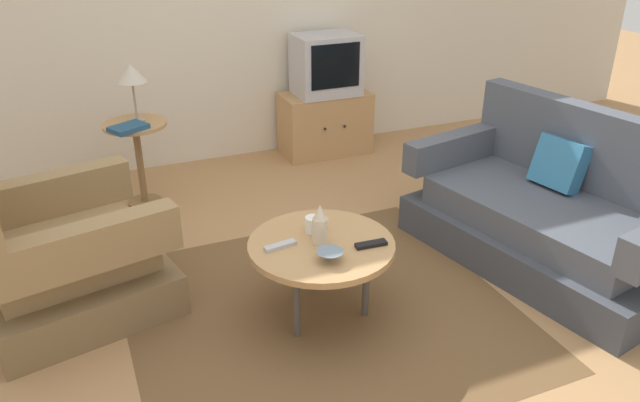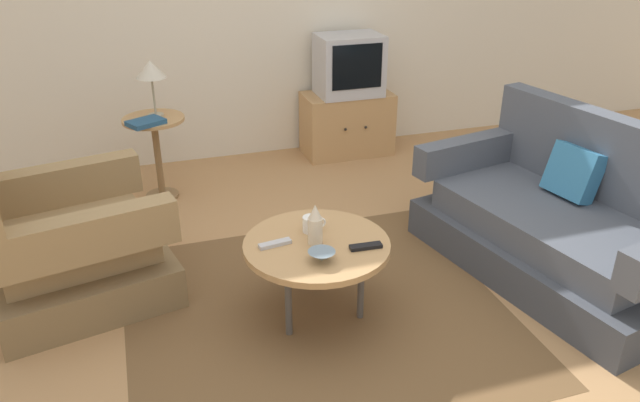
% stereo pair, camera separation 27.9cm
% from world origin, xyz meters
% --- Properties ---
extents(ground_plane, '(16.00, 16.00, 0.00)m').
position_xyz_m(ground_plane, '(0.00, 0.00, 0.00)').
color(ground_plane, '#AD7F51').
extents(area_rug, '(2.04, 1.95, 0.00)m').
position_xyz_m(area_rug, '(-0.06, -0.07, 0.00)').
color(area_rug, brown).
rests_on(area_rug, ground).
extents(armchair, '(1.11, 1.05, 0.92)m').
position_xyz_m(armchair, '(-1.34, 0.50, 0.31)').
color(armchair, brown).
rests_on(armchair, ground).
extents(couch, '(1.19, 1.80, 0.93)m').
position_xyz_m(couch, '(1.47, -0.09, 0.30)').
color(couch, '#3E424B').
rests_on(couch, ground).
extents(coffee_table, '(0.77, 0.77, 0.44)m').
position_xyz_m(coffee_table, '(-0.06, -0.07, 0.41)').
color(coffee_table, tan).
rests_on(coffee_table, ground).
extents(side_table, '(0.45, 0.45, 0.63)m').
position_xyz_m(side_table, '(-0.74, 1.70, 0.45)').
color(side_table, tan).
rests_on(side_table, ground).
extents(tv_stand, '(0.76, 0.43, 0.54)m').
position_xyz_m(tv_stand, '(0.91, 2.14, 0.27)').
color(tv_stand, tan).
rests_on(tv_stand, ground).
extents(television, '(0.53, 0.40, 0.50)m').
position_xyz_m(television, '(0.91, 2.12, 0.79)').
color(television, '#B7B7BC').
rests_on(television, tv_stand).
extents(table_lamp, '(0.21, 0.21, 0.41)m').
position_xyz_m(table_lamp, '(-0.72, 1.71, 0.96)').
color(table_lamp, '#9E937A').
rests_on(table_lamp, side_table).
extents(vase, '(0.08, 0.08, 0.22)m').
position_xyz_m(vase, '(-0.07, -0.07, 0.55)').
color(vase, beige).
rests_on(vase, coffee_table).
extents(mug, '(0.13, 0.09, 0.09)m').
position_xyz_m(mug, '(-0.05, 0.05, 0.48)').
color(mug, white).
rests_on(mug, coffee_table).
extents(bowl, '(0.14, 0.14, 0.05)m').
position_xyz_m(bowl, '(-0.09, -0.25, 0.47)').
color(bowl, slate).
rests_on(bowl, coffee_table).
extents(tv_remote_dark, '(0.17, 0.06, 0.02)m').
position_xyz_m(tv_remote_dark, '(0.16, -0.20, 0.45)').
color(tv_remote_dark, black).
rests_on(tv_remote_dark, coffee_table).
extents(tv_remote_silver, '(0.18, 0.07, 0.02)m').
position_xyz_m(tv_remote_silver, '(-0.28, -0.03, 0.45)').
color(tv_remote_silver, '#B2B2B7').
rests_on(tv_remote_silver, coffee_table).
extents(book, '(0.29, 0.26, 0.03)m').
position_xyz_m(book, '(-0.80, 1.55, 0.65)').
color(book, navy).
rests_on(book, side_table).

